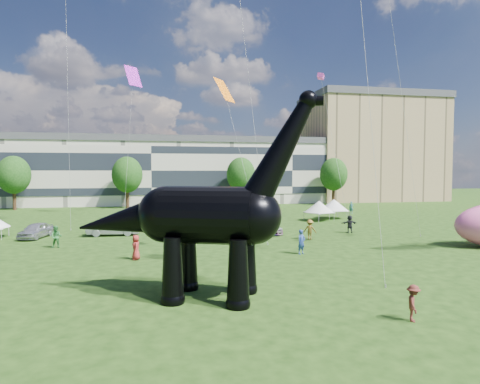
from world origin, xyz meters
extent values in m
plane|color=#16330C|center=(0.00, 0.00, 0.00)|extent=(220.00, 220.00, 0.00)
cube|color=beige|center=(-8.00, 62.00, 6.00)|extent=(78.00, 11.00, 12.00)
cube|color=tan|center=(40.00, 65.00, 11.00)|extent=(28.00, 18.00, 22.00)
cylinder|color=#382314|center=(-30.00, 53.00, 1.60)|extent=(0.56, 0.56, 3.20)
ellipsoid|color=#14380F|center=(-30.00, 53.00, 6.32)|extent=(5.20, 5.20, 6.24)
cylinder|color=#382314|center=(-12.00, 53.00, 1.60)|extent=(0.56, 0.56, 3.20)
ellipsoid|color=#14380F|center=(-12.00, 53.00, 6.32)|extent=(5.20, 5.20, 6.24)
cylinder|color=#382314|center=(8.00, 53.00, 1.60)|extent=(0.56, 0.56, 3.20)
ellipsoid|color=#14380F|center=(8.00, 53.00, 6.32)|extent=(5.20, 5.20, 6.24)
cylinder|color=#382314|center=(26.00, 53.00, 1.60)|extent=(0.56, 0.56, 3.20)
ellipsoid|color=#14380F|center=(26.00, 53.00, 6.32)|extent=(5.20, 5.20, 6.24)
cone|color=black|center=(-5.42, 0.85, 1.61)|extent=(1.44, 1.44, 3.23)
sphere|color=black|center=(-5.42, 0.85, 0.19)|extent=(1.18, 1.18, 1.18)
cone|color=black|center=(-4.57, 3.05, 1.61)|extent=(1.44, 1.44, 3.23)
sphere|color=black|center=(-4.57, 3.05, 0.19)|extent=(1.18, 1.18, 1.18)
cone|color=black|center=(-2.42, -0.33, 1.61)|extent=(1.44, 1.44, 3.23)
sphere|color=black|center=(-2.42, -0.33, 0.19)|extent=(1.18, 1.18, 1.18)
cone|color=black|center=(-1.56, 1.88, 1.61)|extent=(1.44, 1.44, 3.23)
sphere|color=black|center=(-1.56, 1.88, 0.19)|extent=(1.18, 1.18, 1.18)
cylinder|color=black|center=(-3.59, 1.40, 4.20)|extent=(5.27, 4.35, 2.91)
sphere|color=black|center=(-5.70, 2.22, 4.20)|extent=(2.91, 2.91, 2.91)
sphere|color=black|center=(-1.49, 0.58, 4.20)|extent=(2.80, 2.80, 2.80)
cone|color=black|center=(-0.26, 0.11, 7.31)|extent=(4.36, 2.97, 5.70)
sphere|color=black|center=(0.96, -0.37, 9.78)|extent=(0.90, 0.90, 0.90)
cylinder|color=black|center=(1.26, -0.49, 9.73)|extent=(0.87, 0.71, 0.47)
cone|color=black|center=(-7.76, 3.03, 3.84)|extent=(6.12, 4.17, 3.16)
imported|color=silver|center=(-17.88, 22.49, 0.74)|extent=(2.65, 4.64, 1.49)
imported|color=gray|center=(-10.78, 22.72, 0.83)|extent=(5.04, 1.80, 1.65)
imported|color=silver|center=(-5.67, 28.31, 0.73)|extent=(5.66, 3.62, 1.45)
imported|color=#595960|center=(4.93, 21.26, 0.67)|extent=(2.07, 4.69, 1.34)
cube|color=silver|center=(13.89, 30.16, 1.07)|extent=(3.80, 3.80, 0.12)
cone|color=silver|center=(13.89, 30.16, 1.84)|extent=(4.82, 4.82, 1.45)
cylinder|color=#999999|center=(13.16, 28.38, 0.53)|extent=(0.06, 0.06, 1.07)
cylinder|color=#999999|center=(15.66, 29.43, 0.53)|extent=(0.06, 0.06, 1.07)
cylinder|color=#999999|center=(12.11, 30.88, 0.53)|extent=(0.06, 0.06, 1.07)
cylinder|color=#999999|center=(14.61, 31.93, 0.53)|extent=(0.06, 0.06, 1.07)
cube|color=white|center=(16.79, 32.10, 1.08)|extent=(3.19, 3.19, 0.12)
cone|color=white|center=(16.79, 32.10, 1.87)|extent=(4.04, 4.04, 1.48)
cylinder|color=#999999|center=(15.54, 30.61, 0.54)|extent=(0.06, 0.06, 1.08)
cylinder|color=#999999|center=(18.28, 30.84, 0.54)|extent=(0.06, 0.06, 1.08)
cylinder|color=#999999|center=(15.31, 33.36, 0.54)|extent=(0.06, 0.06, 1.08)
cylinder|color=#999999|center=(18.05, 33.59, 0.54)|extent=(0.06, 0.06, 1.08)
cylinder|color=#999999|center=(-20.75, 22.05, 0.50)|extent=(0.05, 0.05, 1.00)
cylinder|color=#999999|center=(-21.00, 24.57, 0.50)|extent=(0.05, 0.05, 1.00)
imported|color=navy|center=(4.61, 10.67, 0.95)|extent=(0.82, 0.71, 1.90)
imported|color=#422F6B|center=(-6.67, 30.75, 0.86)|extent=(0.95, 1.05, 1.72)
imported|color=teal|center=(22.07, 37.61, 0.91)|extent=(0.76, 0.78, 1.82)
imported|color=black|center=(13.13, 19.88, 0.93)|extent=(1.74, 0.61, 1.86)
imported|color=#2D7234|center=(-14.65, 16.84, 0.93)|extent=(0.91, 0.72, 1.86)
imported|color=olive|center=(7.62, 16.81, 0.94)|extent=(1.40, 1.19, 1.88)
imported|color=maroon|center=(4.61, -3.47, 0.79)|extent=(0.99, 1.18, 1.58)
imported|color=maroon|center=(-7.83, 11.02, 0.90)|extent=(0.69, 0.95, 1.81)
cube|color=#D93CB1|center=(12.16, 25.73, 17.35)|extent=(1.37, 1.73, 0.61)
plane|color=purple|center=(-9.91, 40.68, 19.84)|extent=(3.14, 3.03, 2.95)
plane|color=orange|center=(1.40, 29.15, 16.04)|extent=(3.38, 3.65, 2.86)
camera|label=1|loc=(-5.81, -18.58, 6.42)|focal=30.00mm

